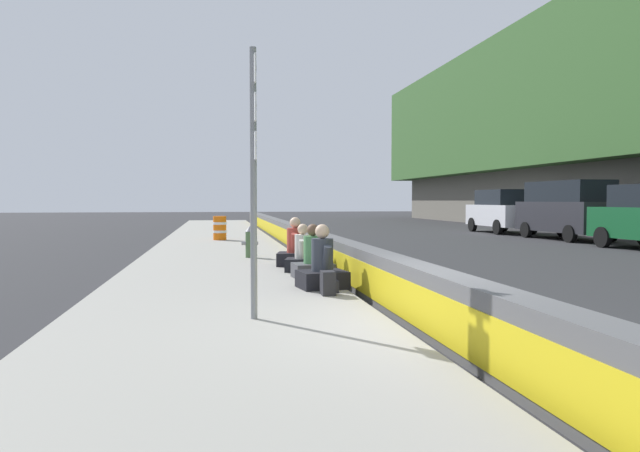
{
  "coord_description": "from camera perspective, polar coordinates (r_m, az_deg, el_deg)",
  "views": [
    {
      "loc": [
        -6.99,
        2.72,
        1.73
      ],
      "look_at": [
        10.65,
        -0.4,
        0.94
      ],
      "focal_mm": 32.82,
      "sensor_mm": 36.0,
      "label": 1
    }
  ],
  "objects": [
    {
      "name": "ground_plane",
      "position": [
        7.7,
        11.13,
        -10.48
      ],
      "size": [
        160.0,
        160.0,
        0.0
      ],
      "primitive_type": "plane",
      "color": "#2B2B2D",
      "rests_on": "ground"
    },
    {
      "name": "sidewalk_strip",
      "position": [
        7.19,
        -9.35,
        -10.84
      ],
      "size": [
        80.0,
        4.4,
        0.14
      ],
      "primitive_type": "cube",
      "color": "gray",
      "rests_on": "ground_plane"
    },
    {
      "name": "jersey_barrier",
      "position": [
        7.62,
        11.13,
        -7.37
      ],
      "size": [
        76.0,
        0.45,
        0.85
      ],
      "color": "#545456",
      "rests_on": "ground_plane"
    },
    {
      "name": "route_sign_post",
      "position": [
        7.84,
        -6.47,
        6.21
      ],
      "size": [
        0.44,
        0.09,
        3.6
      ],
      "color": "gray",
      "rests_on": "sidewalk_strip"
    },
    {
      "name": "fire_hydrant",
      "position": [
        16.29,
        -6.86,
        -1.5
      ],
      "size": [
        0.26,
        0.46,
        0.88
      ],
      "color": "#47663D",
      "rests_on": "sidewalk_strip"
    },
    {
      "name": "seated_person_foreground",
      "position": [
        10.58,
        0.22,
        -4.12
      ],
      "size": [
        0.82,
        0.93,
        1.16
      ],
      "color": "black",
      "rests_on": "sidewalk_strip"
    },
    {
      "name": "seated_person_middle",
      "position": [
        11.97,
        -0.7,
        -3.43
      ],
      "size": [
        0.74,
        0.85,
        1.1
      ],
      "color": "#424247",
      "rests_on": "sidewalk_strip"
    },
    {
      "name": "seated_person_rear",
      "position": [
        13.08,
        -1.68,
        -2.98
      ],
      "size": [
        0.8,
        0.89,
        1.06
      ],
      "color": "black",
      "rests_on": "sidewalk_strip"
    },
    {
      "name": "seated_person_far",
      "position": [
        14.2,
        -2.44,
        -2.4
      ],
      "size": [
        0.88,
        0.98,
        1.18
      ],
      "color": "black",
      "rests_on": "sidewalk_strip"
    },
    {
      "name": "backpack",
      "position": [
        9.84,
        0.84,
        -5.61
      ],
      "size": [
        0.32,
        0.28,
        0.4
      ],
      "color": "#232328",
      "rests_on": "sidewalk_strip"
    },
    {
      "name": "construction_barrel",
      "position": [
        23.7,
        -9.75,
        -0.18
      ],
      "size": [
        0.54,
        0.54,
        0.95
      ],
      "color": "orange",
      "rests_on": "sidewalk_strip"
    },
    {
      "name": "parked_car_fourth",
      "position": [
        27.68,
        22.94,
        1.56
      ],
      "size": [
        5.15,
        2.2,
        2.56
      ],
      "color": "#28282D",
      "rests_on": "ground_plane"
    },
    {
      "name": "parked_car_midline",
      "position": [
        32.28,
        17.27,
        1.45
      ],
      "size": [
        4.84,
        2.14,
        2.28
      ],
      "color": "silver",
      "rests_on": "ground_plane"
    }
  ]
}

